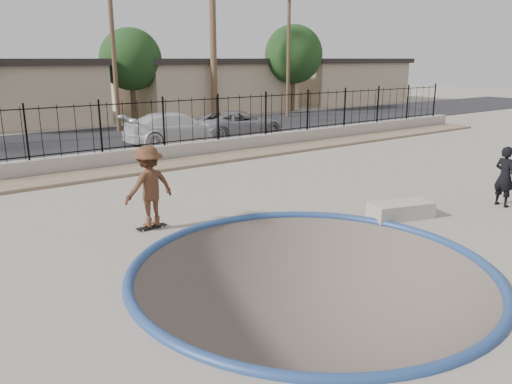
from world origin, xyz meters
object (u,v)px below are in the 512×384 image
object	(u,v)px
skater	(149,190)
skateboard	(151,227)
car_c	(177,128)
concrete_ledge	(401,210)
car_d	(239,124)
videographer	(505,176)

from	to	relation	value
skater	skateboard	size ratio (longest dim) A/B	2.57
car_c	concrete_ledge	bearing A→B (deg)	-177.03
skater	car_d	distance (m)	14.17
concrete_ledge	car_d	distance (m)	13.99
skateboard	concrete_ledge	distance (m)	6.21
skater	car_c	xyz separation A→B (m)	(6.16, 10.46, -0.19)
concrete_ledge	car_c	size ratio (longest dim) A/B	0.32
car_c	car_d	bearing A→B (deg)	-85.07
skateboard	videographer	size ratio (longest dim) A/B	0.45
videographer	skateboard	bearing A→B (deg)	74.65
car_c	skateboard	bearing A→B (deg)	155.44
car_d	skateboard	bearing A→B (deg)	136.86
skater	car_d	world-z (taller)	skater
car_c	car_d	xyz separation A→B (m)	(3.46, -0.06, -0.06)
skateboard	car_d	distance (m)	14.19
concrete_ledge	videographer	bearing A→B (deg)	-16.89
skateboard	concrete_ledge	world-z (taller)	concrete_ledge
videographer	car_d	xyz separation A→B (m)	(1.05, 14.29, -0.12)
skateboard	videographer	world-z (taller)	videographer
car_d	skater	bearing A→B (deg)	136.86
skater	videographer	size ratio (longest dim) A/B	1.15
skateboard	car_d	world-z (taller)	car_d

